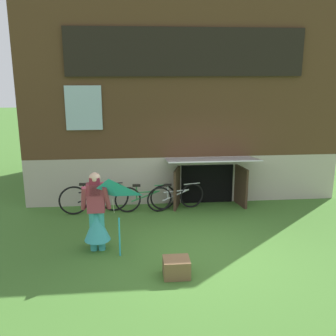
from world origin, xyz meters
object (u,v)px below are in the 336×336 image
object	(u,v)px
bicycle_silver	(176,197)
bicycle_green	(145,198)
bicycle_black	(94,198)
person	(97,218)
wooden_crate	(176,267)
kite	(109,198)

from	to	relation	value
bicycle_silver	bicycle_green	world-z (taller)	bicycle_green
bicycle_green	bicycle_black	size ratio (longest dim) A/B	0.91
bicycle_silver	bicycle_black	world-z (taller)	bicycle_black
person	bicycle_green	size ratio (longest dim) A/B	1.03
bicycle_silver	wooden_crate	size ratio (longest dim) A/B	3.25
person	bicycle_green	bearing A→B (deg)	62.95
bicycle_black	kite	bearing A→B (deg)	-87.85
bicycle_silver	wooden_crate	world-z (taller)	bicycle_silver
person	kite	distance (m)	0.82
bicycle_silver	bicycle_green	size ratio (longest dim) A/B	0.96
kite	wooden_crate	bearing A→B (deg)	-30.06
bicycle_silver	person	bearing A→B (deg)	-144.53
bicycle_green	wooden_crate	world-z (taller)	bicycle_green
person	kite	world-z (taller)	person
bicycle_green	person	bearing A→B (deg)	-123.19
person	kite	xyz separation A→B (m)	(0.30, -0.49, 0.59)
bicycle_green	bicycle_black	world-z (taller)	bicycle_black
person	wooden_crate	bearing A→B (deg)	-39.39
kite	bicycle_black	bearing A→B (deg)	101.85
kite	bicycle_silver	bearing A→B (deg)	60.06
person	wooden_crate	xyz separation A→B (m)	(1.46, -1.16, -0.52)
person	wooden_crate	distance (m)	1.94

